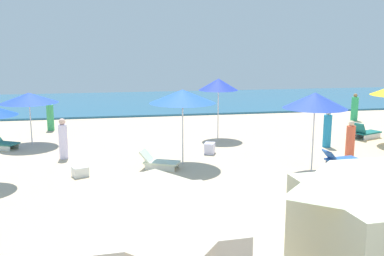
{
  "coord_description": "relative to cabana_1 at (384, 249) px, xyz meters",
  "views": [
    {
      "loc": [
        -5.03,
        -8.96,
        4.39
      ],
      "look_at": [
        -1.97,
        7.95,
        1.04
      ],
      "focal_mm": 40.8,
      "sensor_mm": 36.0,
      "label": 1
    }
  ],
  "objects": [
    {
      "name": "ocean",
      "position": [
        1.25,
        27.25,
        -1.4
      ],
      "size": [
        60.0,
        12.89,
        0.12
      ],
      "primitive_type": "cube",
      "color": "#235F84",
      "rests_on": "ground_plane"
    },
    {
      "name": "lounge_chair_3_0",
      "position": [
        -8.46,
        13.77,
        -1.2
      ],
      "size": [
        1.4,
        1.15,
        0.69
      ],
      "rotation": [
        0.0,
        0.0,
        1.08
      ],
      "color": "silver",
      "rests_on": "ground_plane"
    },
    {
      "name": "beachgoer_1",
      "position": [
        5.17,
        11.67,
        -0.71
      ],
      "size": [
        0.49,
        0.49,
        1.61
      ],
      "rotation": [
        0.0,
        0.0,
        3.94
      ],
      "color": "#2085B9",
      "rests_on": "ground_plane"
    },
    {
      "name": "beachgoer_5",
      "position": [
        -6.98,
        17.55,
        -0.77
      ],
      "size": [
        0.48,
        0.48,
        1.51
      ],
      "rotation": [
        0.0,
        0.0,
        4.18
      ],
      "color": "#3DA960",
      "rests_on": "ground_plane"
    },
    {
      "name": "lounge_chair_4_0",
      "position": [
        4.16,
        8.69,
        -1.19
      ],
      "size": [
        1.39,
        0.74,
        0.66
      ],
      "rotation": [
        0.0,
        0.0,
        1.73
      ],
      "color": "silver",
      "rests_on": "ground_plane"
    },
    {
      "name": "umbrella_4",
      "position": [
        2.91,
        8.36,
        1.02
      ],
      "size": [
        2.16,
        2.16,
        2.76
      ],
      "color": "silver",
      "rests_on": "ground_plane"
    },
    {
      "name": "beachgoer_0",
      "position": [
        9.85,
        17.47,
        -0.75
      ],
      "size": [
        0.4,
        0.4,
        1.56
      ],
      "rotation": [
        0.0,
        0.0,
        3.15
      ],
      "color": "#2FAB66",
      "rests_on": "ground_plane"
    },
    {
      "name": "cooler_box_0",
      "position": [
        -4.96,
        9.2,
        -1.3
      ],
      "size": [
        0.6,
        0.55,
        0.33
      ],
      "primitive_type": "cube",
      "rotation": [
        0.0,
        0.0,
        0.42
      ],
      "color": "silver",
      "rests_on": "ground_plane"
    },
    {
      "name": "umbrella_3",
      "position": [
        -7.38,
        14.43,
        0.6
      ],
      "size": [
        2.45,
        2.45,
        2.28
      ],
      "color": "silver",
      "rests_on": "ground_plane"
    },
    {
      "name": "ground_plane",
      "position": [
        1.25,
        3.7,
        -1.46
      ],
      "size": [
        60.0,
        60.0,
        0.0
      ],
      "primitive_type": "plane",
      "color": "beige"
    },
    {
      "name": "beachgoer_4",
      "position": [
        5.15,
        9.78,
        -0.78
      ],
      "size": [
        0.46,
        0.46,
        1.48
      ],
      "rotation": [
        0.0,
        0.0,
        4.17
      ],
      "color": "#F05F3C",
      "rests_on": "ground_plane"
    },
    {
      "name": "cooler_box_1",
      "position": [
        -0.03,
        11.45,
        -1.25
      ],
      "size": [
        0.55,
        0.6,
        0.44
      ],
      "primitive_type": "cube",
      "rotation": [
        0.0,
        0.0,
        1.17
      ],
      "color": "white",
      "rests_on": "ground_plane"
    },
    {
      "name": "lounge_chair_5_0",
      "position": [
        -2.27,
        9.66,
        -1.22
      ],
      "size": [
        1.49,
        1.11,
        0.65
      ],
      "rotation": [
        0.0,
        0.0,
        1.15
      ],
      "color": "silver",
      "rests_on": "ground_plane"
    },
    {
      "name": "umbrella_1",
      "position": [
        0.98,
        14.21,
        1.06
      ],
      "size": [
        1.82,
        1.82,
        2.8
      ],
      "color": "silver",
      "rests_on": "ground_plane"
    },
    {
      "name": "lounge_chair_0_1",
      "position": [
        7.79,
        12.92,
        -1.18
      ],
      "size": [
        1.55,
        1.09,
        0.79
      ],
      "rotation": [
        0.0,
        0.0,
        1.95
      ],
      "color": "silver",
      "rests_on": "ground_plane"
    },
    {
      "name": "umbrella_5",
      "position": [
        -1.34,
        10.11,
        1.05
      ],
      "size": [
        2.41,
        2.41,
        2.76
      ],
      "color": "silver",
      "rests_on": "ground_plane"
    },
    {
      "name": "beachgoer_3",
      "position": [
        -5.74,
        11.7,
        -0.72
      ],
      "size": [
        0.42,
        0.42,
        1.57
      ],
      "rotation": [
        0.0,
        0.0,
        2.83
      ],
      "color": "white",
      "rests_on": "ground_plane"
    },
    {
      "name": "cabana_1",
      "position": [
        0.0,
        0.0,
        0.0
      ],
      "size": [
        2.52,
        2.35,
        2.85
      ],
      "rotation": [
        0.0,
        0.0,
        0.07
      ],
      "color": "beige",
      "rests_on": "ground_plane"
    }
  ]
}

